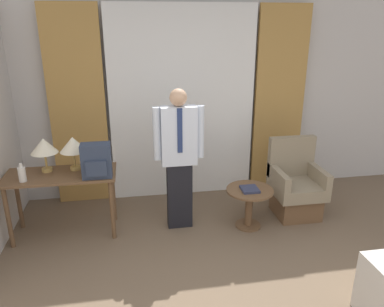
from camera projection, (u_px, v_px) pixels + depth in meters
name	position (u px, v px, depth m)	size (l,w,h in m)	color
wall_back	(181.00, 99.00, 5.13)	(10.00, 0.06, 2.70)	beige
curtain_sheer_center	(183.00, 105.00, 5.03)	(1.95, 0.06, 2.58)	white
curtain_drape_left	(78.00, 109.00, 4.81)	(0.71, 0.06, 2.58)	#B28442
curtain_drape_right	(279.00, 102.00, 5.25)	(0.71, 0.06, 2.58)	#B28442
desk	(61.00, 183.00, 4.21)	(1.22, 0.54, 0.75)	brown
table_lamp_left	(44.00, 147.00, 4.15)	(0.30, 0.30, 0.39)	tan
table_lamp_right	(73.00, 145.00, 4.20)	(0.30, 0.30, 0.39)	tan
bottle_near_edge	(22.00, 174.00, 3.95)	(0.08, 0.08, 0.20)	silver
backpack	(96.00, 161.00, 4.03)	(0.32, 0.20, 0.38)	#2D384C
person	(179.00, 155.00, 4.28)	(0.58, 0.20, 1.67)	black
armchair	(296.00, 188.00, 4.75)	(0.60, 0.60, 0.97)	brown
side_table	(249.00, 201.00, 4.45)	(0.56, 0.56, 0.49)	brown
book	(250.00, 189.00, 4.36)	(0.20, 0.21, 0.03)	#2D334C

